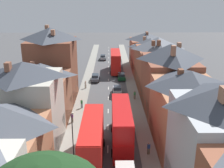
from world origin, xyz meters
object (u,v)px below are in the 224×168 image
pedestrian_mid_right (82,103)px  double_decker_bus_lead (115,61)px  car_mid_white (103,57)px  pedestrian_near_right (149,148)px  car_parked_left_a (117,90)px  car_parked_left_b (121,76)px  pedestrian_mid_left (72,117)px  double_decker_bus_far_approaching (92,141)px  car_near_blue (95,77)px  double_decker_bus_mid_street (121,125)px  pedestrian_far_left (135,95)px  pedestrian_far_right (85,84)px  street_lamp (73,132)px

pedestrian_mid_right → double_decker_bus_lead: bearing=75.1°
double_decker_bus_lead → car_mid_white: size_ratio=2.63×
pedestrian_near_right → pedestrian_mid_right: 17.48m
car_parked_left_a → pedestrian_mid_right: 9.74m
car_parked_left_b → pedestrian_mid_left: 24.41m
double_decker_bus_far_approaching → car_mid_white: double_decker_bus_far_approaching is taller
car_near_blue → pedestrian_near_right: bearing=-75.1°
double_decker_bus_mid_street → car_near_blue: size_ratio=2.48×
car_parked_left_b → pedestrian_near_right: bearing=-86.4°
pedestrian_mid_right → pedestrian_far_left: size_ratio=1.00×
double_decker_bus_lead → double_decker_bus_mid_street: bearing=-90.0°
car_parked_left_b → car_mid_white: 21.51m
double_decker_bus_mid_street → pedestrian_near_right: bearing=-39.5°
double_decker_bus_mid_street → car_parked_left_a: 19.17m
double_decker_bus_mid_street → pedestrian_mid_right: size_ratio=6.71×
double_decker_bus_lead → pedestrian_far_right: double_decker_bus_lead is taller
double_decker_bus_mid_street → car_parked_left_b: size_ratio=2.53×
car_parked_left_b → pedestrian_mid_left: pedestrian_mid_left is taller
car_mid_white → double_decker_bus_mid_street: bearing=-85.9°
pedestrian_far_right → pedestrian_mid_left: bearing=-92.4°
car_near_blue → car_parked_left_a: 10.16m
car_mid_white → pedestrian_mid_left: size_ratio=2.55×
double_decker_bus_lead → street_lamp: size_ratio=1.96×
pedestrian_far_right → car_near_blue: bearing=72.2°
double_decker_bus_lead → car_parked_left_b: double_decker_bus_lead is taller
car_parked_left_a → car_parked_left_b: bearing=82.5°
car_mid_white → street_lamp: size_ratio=0.75×
pedestrian_mid_right → pedestrian_far_right: same height
double_decker_bus_mid_street → double_decker_bus_far_approaching: same height
double_decker_bus_mid_street → pedestrian_mid_right: bearing=118.7°
car_parked_left_a → street_lamp: bearing=-105.6°
double_decker_bus_lead → pedestrian_mid_right: size_ratio=6.71×
car_parked_left_a → double_decker_bus_far_approaching: bearing=-98.9°
pedestrian_mid_left → double_decker_bus_lead: bearing=76.1°
double_decker_bus_lead → car_mid_white: double_decker_bus_lead is taller
double_decker_bus_mid_street → car_parked_left_a: size_ratio=2.64×
street_lamp → car_near_blue: bearing=87.8°
pedestrian_near_right → pedestrian_far_left: 18.58m
pedestrian_near_right → pedestrian_mid_left: size_ratio=1.00×
double_decker_bus_far_approaching → pedestrian_mid_right: 16.08m
pedestrian_mid_left → pedestrian_mid_right: (0.93, 5.62, 0.00)m
double_decker_bus_mid_street → car_parked_left_a: double_decker_bus_mid_street is taller
double_decker_bus_mid_street → car_parked_left_a: bearing=90.0°
double_decker_bus_mid_street → car_mid_white: bearing=94.1°
double_decker_bus_mid_street → pedestrian_near_right: size_ratio=6.71×
car_near_blue → pedestrian_near_right: pedestrian_near_right is taller
car_parked_left_a → car_mid_white: car_parked_left_a is taller
double_decker_bus_mid_street → car_mid_white: double_decker_bus_mid_street is taller
car_mid_white → pedestrian_far_right: bearing=-96.4°
pedestrian_far_left → double_decker_bus_mid_street: bearing=-101.6°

